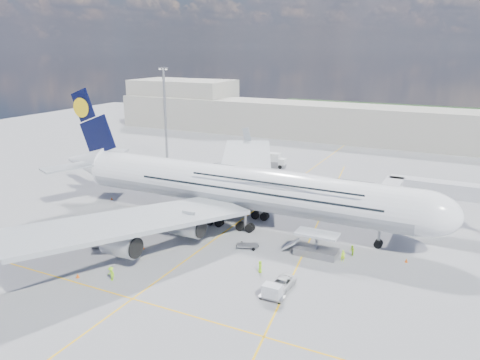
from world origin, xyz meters
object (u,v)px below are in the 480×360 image
at_px(crew_tug, 111,274).
at_px(crew_wing, 137,227).
at_px(dolly_row_b, 103,240).
at_px(crew_loader, 352,251).
at_px(light_mast, 165,113).
at_px(catering_truck_inner, 263,182).
at_px(service_van, 282,284).
at_px(baggage_tug, 134,239).
at_px(cone_wing_left_inner, 250,201).
at_px(catering_truck_outer, 274,161).
at_px(airliner, 239,186).
at_px(cone_tail, 112,199).
at_px(crew_van, 260,267).
at_px(cone_wing_right_inner, 143,247).
at_px(crew_nose, 343,256).
at_px(cargo_loader, 315,247).
at_px(cone_wing_left_outer, 245,171).
at_px(dolly_nose_near, 248,245).
at_px(dolly_row_a, 69,235).
at_px(jet_bridge, 422,192).
at_px(dolly_back, 131,227).
at_px(cone_nose, 406,260).
at_px(dolly_nose_far, 272,292).
at_px(cone_wing_right_outer, 78,276).
at_px(dolly_row_c, 130,226).

bearing_deg(crew_tug, crew_wing, 131.51).
bearing_deg(dolly_row_b, crew_loader, -3.27).
xyz_separation_m(light_mast, catering_truck_inner, (36.21, -15.21, -11.25)).
relative_size(catering_truck_inner, service_van, 1.37).
bearing_deg(baggage_tug, cone_wing_left_inner, 93.65).
bearing_deg(crew_tug, catering_truck_outer, 108.12).
xyz_separation_m(airliner, cone_tail, (-29.80, -0.07, -6.60)).
relative_size(crew_loader, crew_van, 1.00).
xyz_separation_m(dolly_row_b, cone_wing_right_inner, (6.20, 2.22, -0.81)).
distance_m(catering_truck_outer, crew_nose, 56.89).
height_order(catering_truck_inner, crew_nose, catering_truck_inner).
xyz_separation_m(crew_nose, crew_tug, (-26.90, -19.94, 0.13)).
relative_size(cargo_loader, cone_wing_right_inner, 13.35).
bearing_deg(crew_van, catering_truck_inner, -11.05).
distance_m(service_van, cone_wing_left_outer, 60.10).
bearing_deg(cone_wing_right_inner, baggage_tug, 154.67).
distance_m(baggage_tug, crew_tug, 12.67).
bearing_deg(baggage_tug, airliner, 74.79).
height_order(light_mast, dolly_nose_near, light_mast).
distance_m(light_mast, dolly_row_a, 57.81).
xyz_separation_m(light_mast, service_van, (56.05, -54.14, -12.49)).
bearing_deg(jet_bridge, light_mast, 160.98).
bearing_deg(cone_wing_left_inner, airliner, -74.07).
distance_m(dolly_row_a, crew_tug, 19.01).
xyz_separation_m(dolly_row_b, dolly_back, (-1.16, 8.25, -0.80)).
distance_m(dolly_row_b, dolly_back, 8.37).
bearing_deg(cone_tail, dolly_nose_near, -14.41).
xyz_separation_m(dolly_back, cone_nose, (45.41, 7.54, -0.03)).
bearing_deg(baggage_tug, cargo_loader, 37.52).
xyz_separation_m(dolly_nose_far, crew_wing, (-29.44, 10.41, -0.09)).
height_order(crew_wing, crew_van, crew_wing).
height_order(dolly_row_a, cone_wing_right_inner, cone_wing_right_inner).
distance_m(dolly_row_a, dolly_back, 10.19).
distance_m(dolly_nose_near, cone_wing_right_outer, 25.78).
bearing_deg(dolly_row_b, cone_wing_left_inner, 44.67).
relative_size(crew_wing, cone_wing_right_outer, 3.16).
distance_m(dolly_back, dolly_nose_near, 22.06).
xyz_separation_m(dolly_row_b, cone_wing_left_outer, (0.06, 51.98, -0.86)).
relative_size(dolly_row_c, cone_nose, 5.33).
relative_size(baggage_tug, crew_loader, 1.59).
distance_m(service_van, crew_van, 5.39).
xyz_separation_m(airliner, dolly_nose_near, (6.08, -9.28, -6.48)).
xyz_separation_m(dolly_row_b, catering_truck_outer, (4.90, 59.72, 0.66)).
relative_size(cargo_loader, light_mast, 0.33).
xyz_separation_m(airliner, crew_tug, (-5.94, -27.37, -5.86)).
xyz_separation_m(baggage_tug, catering_truck_outer, (1.35, 56.24, 1.07)).
relative_size(dolly_nose_far, crew_nose, 1.81).
bearing_deg(crew_nose, light_mast, 128.36).
bearing_deg(dolly_nose_near, dolly_row_c, 159.68).
xyz_separation_m(crew_wing, crew_van, (25.08, -4.31, -0.11)).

